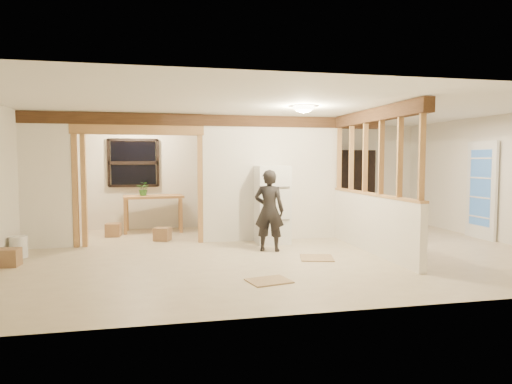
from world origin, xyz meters
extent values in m
cube|color=beige|center=(0.00, 0.00, -0.01)|extent=(9.00, 6.50, 0.01)
cube|color=white|center=(0.00, 0.00, 2.50)|extent=(9.00, 6.50, 0.01)
cube|color=silver|center=(0.00, 3.25, 1.25)|extent=(9.00, 0.01, 2.50)
cube|color=silver|center=(0.00, -3.25, 1.25)|extent=(9.00, 0.01, 2.50)
cube|color=silver|center=(4.50, 0.00, 1.25)|extent=(0.01, 6.50, 2.50)
cube|color=white|center=(-4.05, 1.20, 1.25)|extent=(0.90, 0.12, 2.50)
cube|color=white|center=(0.20, 1.20, 1.25)|extent=(2.80, 0.12, 2.50)
cube|color=#B4834C|center=(-2.40, 1.20, 1.10)|extent=(2.46, 0.14, 2.20)
cube|color=#4B2E1A|center=(-1.00, 1.20, 2.38)|extent=(7.00, 0.18, 0.22)
cube|color=#4B2E1A|center=(1.60, -0.40, 2.38)|extent=(0.18, 3.30, 0.22)
cube|color=white|center=(1.60, -0.40, 0.50)|extent=(0.12, 3.20, 1.00)
cube|color=#B4834C|center=(1.60, -0.40, 1.66)|extent=(0.14, 3.20, 1.32)
cube|color=black|center=(-2.60, 3.17, 1.55)|extent=(1.12, 0.10, 1.10)
cube|color=white|center=(4.42, 0.40, 1.00)|extent=(0.12, 0.86, 2.00)
ellipsoid|color=#FFEABF|center=(0.30, -0.50, 2.48)|extent=(0.36, 0.36, 0.16)
ellipsoid|color=#FFEABF|center=(-2.50, 2.30, 2.48)|extent=(0.32, 0.32, 0.14)
ellipsoid|color=#FFD88C|center=(-2.00, 1.60, 2.18)|extent=(0.07, 0.07, 0.07)
cube|color=white|center=(0.11, 0.84, 0.75)|extent=(0.62, 0.60, 1.50)
imported|color=black|center=(-0.14, 0.07, 0.73)|extent=(0.62, 0.53, 1.45)
cube|color=#B4834C|center=(-2.16, 2.75, 0.41)|extent=(1.36, 0.77, 0.82)
imported|color=#3A732C|center=(-2.37, 2.72, 0.98)|extent=(0.35, 0.33, 0.31)
cylinder|color=red|center=(-4.12, 2.83, 0.29)|extent=(0.45, 0.45, 0.58)
cube|color=black|center=(2.84, 3.02, 0.93)|extent=(0.93, 0.31, 1.86)
cylinder|color=silver|center=(-4.33, 0.40, 0.18)|extent=(0.38, 0.38, 0.36)
cube|color=#906A46|center=(-1.98, 1.53, 0.13)|extent=(0.38, 0.36, 0.26)
cube|color=#906A46|center=(-2.99, 2.27, 0.14)|extent=(0.32, 0.32, 0.28)
cube|color=#906A46|center=(-4.30, -0.25, 0.14)|extent=(0.36, 0.30, 0.27)
cube|color=tan|center=(0.48, -0.70, 0.01)|extent=(0.64, 0.64, 0.02)
cube|color=tan|center=(-0.63, -1.92, 0.01)|extent=(0.63, 0.54, 0.02)
camera|label=1|loc=(-2.06, -7.72, 1.61)|focal=32.00mm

